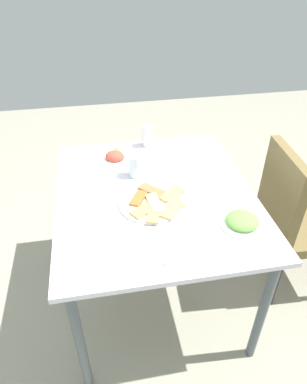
{
  "coord_description": "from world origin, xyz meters",
  "views": [
    {
      "loc": [
        1.32,
        -0.25,
        1.74
      ],
      "look_at": [
        0.03,
        -0.01,
        0.77
      ],
      "focal_mm": 32.27,
      "sensor_mm": 36.0,
      "label": 1
    }
  ],
  "objects_px": {
    "pide_platter": "(153,202)",
    "drinking_glass": "(135,166)",
    "paper_napkin": "(162,249)",
    "salad_plate_greens": "(242,221)",
    "dining_table": "(155,206)",
    "dining_chair": "(294,215)",
    "spoon": "(166,248)",
    "salad_plate_rice": "(115,157)",
    "fork": "(157,249)",
    "soda_can": "(148,136)"
  },
  "relations": [
    {
      "from": "pide_platter",
      "to": "drinking_glass",
      "type": "height_order",
      "value": "drinking_glass"
    },
    {
      "from": "spoon",
      "to": "soda_can",
      "type": "bearing_deg",
      "value": -168.68
    },
    {
      "from": "salad_plate_rice",
      "to": "paper_napkin",
      "type": "distance_m",
      "value": 0.73
    },
    {
      "from": "soda_can",
      "to": "fork",
      "type": "height_order",
      "value": "soda_can"
    },
    {
      "from": "salad_plate_greens",
      "to": "paper_napkin",
      "type": "xyz_separation_m",
      "value": [
        0.08,
        -0.37,
        -0.02
      ]
    },
    {
      "from": "spoon",
      "to": "drinking_glass",
      "type": "bearing_deg",
      "value": -159.02
    },
    {
      "from": "dining_chair",
      "to": "soda_can",
      "type": "xyz_separation_m",
      "value": [
        -0.5,
        -0.73,
        0.3
      ]
    },
    {
      "from": "dining_chair",
      "to": "paper_napkin",
      "type": "xyz_separation_m",
      "value": [
        0.35,
        -0.82,
        0.24
      ]
    },
    {
      "from": "paper_napkin",
      "to": "salad_plate_greens",
      "type": "bearing_deg",
      "value": 102.58
    },
    {
      "from": "drinking_glass",
      "to": "spoon",
      "type": "bearing_deg",
      "value": 5.02
    },
    {
      "from": "dining_table",
      "to": "fork",
      "type": "relative_size",
      "value": 5.87
    },
    {
      "from": "salad_plate_greens",
      "to": "fork",
      "type": "relative_size",
      "value": 1.05
    },
    {
      "from": "salad_plate_rice",
      "to": "drinking_glass",
      "type": "height_order",
      "value": "drinking_glass"
    },
    {
      "from": "soda_can",
      "to": "salad_plate_rice",
      "type": "bearing_deg",
      "value": -56.71
    },
    {
      "from": "paper_napkin",
      "to": "spoon",
      "type": "xyz_separation_m",
      "value": [
        0.0,
        0.02,
        0.0
      ]
    },
    {
      "from": "dining_table",
      "to": "spoon",
      "type": "distance_m",
      "value": 0.38
    },
    {
      "from": "soda_can",
      "to": "drinking_glass",
      "type": "bearing_deg",
      "value": -20.77
    },
    {
      "from": "salad_plate_greens",
      "to": "fork",
      "type": "height_order",
      "value": "salad_plate_greens"
    },
    {
      "from": "salad_plate_greens",
      "to": "soda_can",
      "type": "xyz_separation_m",
      "value": [
        -0.77,
        -0.28,
        0.04
      ]
    },
    {
      "from": "soda_can",
      "to": "paper_napkin",
      "type": "distance_m",
      "value": 0.86
    },
    {
      "from": "dining_chair",
      "to": "drinking_glass",
      "type": "xyz_separation_m",
      "value": [
        -0.2,
        -0.85,
        0.3
      ]
    },
    {
      "from": "paper_napkin",
      "to": "fork",
      "type": "relative_size",
      "value": 0.67
    },
    {
      "from": "dining_chair",
      "to": "salad_plate_rice",
      "type": "xyz_separation_m",
      "value": [
        -0.37,
        -0.94,
        0.25
      ]
    },
    {
      "from": "dining_table",
      "to": "fork",
      "type": "xyz_separation_m",
      "value": [
        0.37,
        -0.06,
        0.08
      ]
    },
    {
      "from": "salad_plate_rice",
      "to": "paper_napkin",
      "type": "height_order",
      "value": "salad_plate_rice"
    },
    {
      "from": "salad_plate_rice",
      "to": "pide_platter",
      "type": "bearing_deg",
      "value": 18.22
    },
    {
      "from": "dining_table",
      "to": "drinking_glass",
      "type": "xyz_separation_m",
      "value": [
        -0.17,
        -0.07,
        0.14
      ]
    },
    {
      "from": "pide_platter",
      "to": "spoon",
      "type": "bearing_deg",
      "value": -0.32
    },
    {
      "from": "dining_chair",
      "to": "pide_platter",
      "type": "distance_m",
      "value": 0.84
    },
    {
      "from": "dining_table",
      "to": "dining_chair",
      "type": "xyz_separation_m",
      "value": [
        0.02,
        0.77,
        -0.16
      ]
    },
    {
      "from": "drinking_glass",
      "to": "dining_chair",
      "type": "bearing_deg",
      "value": 77.01
    },
    {
      "from": "drinking_glass",
      "to": "spoon",
      "type": "height_order",
      "value": "drinking_glass"
    },
    {
      "from": "soda_can",
      "to": "fork",
      "type": "distance_m",
      "value": 0.86
    },
    {
      "from": "salad_plate_greens",
      "to": "salad_plate_rice",
      "type": "distance_m",
      "value": 0.8
    },
    {
      "from": "soda_can",
      "to": "drinking_glass",
      "type": "xyz_separation_m",
      "value": [
        0.31,
        -0.12,
        -0.0
      ]
    },
    {
      "from": "salad_plate_rice",
      "to": "dining_table",
      "type": "bearing_deg",
      "value": 25.36
    },
    {
      "from": "dining_chair",
      "to": "spoon",
      "type": "bearing_deg",
      "value": -66.46
    },
    {
      "from": "salad_plate_rice",
      "to": "drinking_glass",
      "type": "bearing_deg",
      "value": 27.63
    },
    {
      "from": "pide_platter",
      "to": "salad_plate_rice",
      "type": "relative_size",
      "value": 1.71
    },
    {
      "from": "fork",
      "to": "soda_can",
      "type": "bearing_deg",
      "value": -172.79
    },
    {
      "from": "dining_table",
      "to": "salad_plate_greens",
      "type": "height_order",
      "value": "salad_plate_greens"
    },
    {
      "from": "salad_plate_greens",
      "to": "drinking_glass",
      "type": "relative_size",
      "value": 1.63
    },
    {
      "from": "salad_plate_rice",
      "to": "salad_plate_greens",
      "type": "bearing_deg",
      "value": 37.68
    },
    {
      "from": "dining_table",
      "to": "salad_plate_greens",
      "type": "xyz_separation_m",
      "value": [
        0.29,
        0.33,
        0.1
      ]
    },
    {
      "from": "dining_table",
      "to": "salad_plate_rice",
      "type": "relative_size",
      "value": 5.58
    },
    {
      "from": "salad_plate_greens",
      "to": "dining_table",
      "type": "bearing_deg",
      "value": -131.65
    },
    {
      "from": "dining_chair",
      "to": "drinking_glass",
      "type": "distance_m",
      "value": 0.92
    },
    {
      "from": "dining_chair",
      "to": "drinking_glass",
      "type": "height_order",
      "value": "dining_chair"
    },
    {
      "from": "fork",
      "to": "dining_table",
      "type": "bearing_deg",
      "value": -174.98
    },
    {
      "from": "drinking_glass",
      "to": "fork",
      "type": "relative_size",
      "value": 0.65
    }
  ]
}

